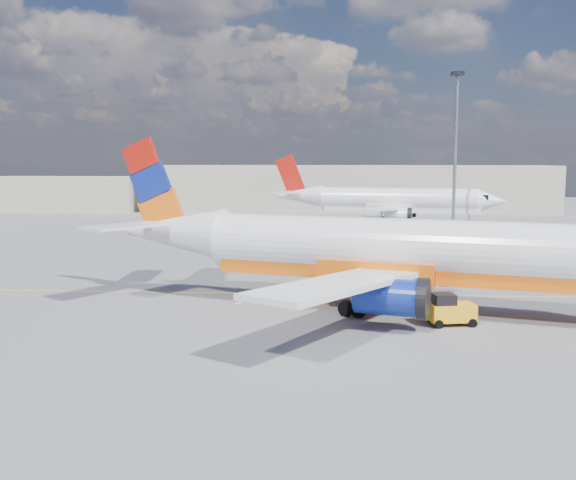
# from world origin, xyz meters

# --- Properties ---
(ground) EXTENTS (240.00, 240.00, 0.00)m
(ground) POSITION_xyz_m (0.00, 0.00, 0.00)
(ground) COLOR slate
(ground) RESTS_ON ground
(taxi_line) EXTENTS (70.00, 0.15, 0.01)m
(taxi_line) POSITION_xyz_m (0.00, 3.00, 0.01)
(taxi_line) COLOR yellow
(taxi_line) RESTS_ON ground
(terminal_main) EXTENTS (70.00, 14.00, 8.00)m
(terminal_main) POSITION_xyz_m (5.00, 75.00, 4.00)
(terminal_main) COLOR #BDB4A3
(terminal_main) RESTS_ON ground
(terminal_annex) EXTENTS (26.00, 10.00, 6.00)m
(terminal_annex) POSITION_xyz_m (-45.00, 72.00, 3.00)
(terminal_annex) COLOR #BDB4A3
(terminal_annex) RESTS_ON ground
(main_jet) EXTENTS (34.75, 26.46, 10.52)m
(main_jet) POSITION_xyz_m (4.32, -1.09, 3.51)
(main_jet) COLOR white
(main_jet) RESTS_ON ground
(second_jet) EXTENTS (32.35, 24.94, 9.76)m
(second_jet) POSITION_xyz_m (10.03, 50.81, 3.25)
(second_jet) COLOR white
(second_jet) RESTS_ON ground
(gse_tug) EXTENTS (2.65, 1.93, 1.74)m
(gse_tug) POSITION_xyz_m (7.84, -4.68, 0.82)
(gse_tug) COLOR black
(gse_tug) RESTS_ON ground
(traffic_cone) EXTENTS (0.42, 0.42, 0.58)m
(traffic_cone) POSITION_xyz_m (-4.32, 0.11, 0.28)
(traffic_cone) COLOR white
(traffic_cone) RESTS_ON ground
(floodlight_mast) EXTENTS (1.42, 1.42, 19.42)m
(floodlight_mast) POSITION_xyz_m (16.71, 40.41, 11.64)
(floodlight_mast) COLOR gray
(floodlight_mast) RESTS_ON ground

